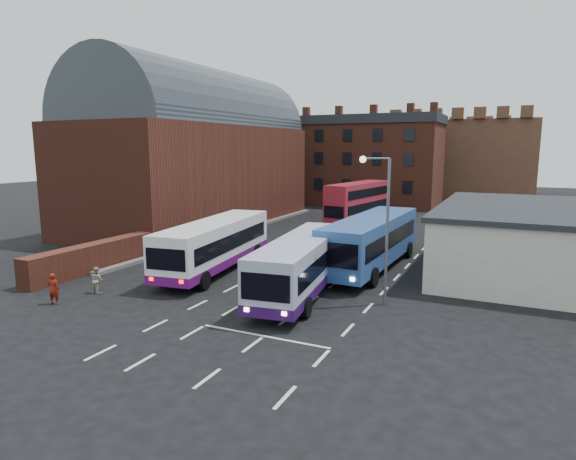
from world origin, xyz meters
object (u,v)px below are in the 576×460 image
at_px(bus_white_inbound, 302,261).
at_px(pedestrian_red, 53,289).
at_px(bus_red_double, 358,202).
at_px(bus_white_outbound, 215,242).
at_px(street_lamp, 382,217).
at_px(bus_blue, 372,239).
at_px(pedestrian_beige, 97,280).

relative_size(bus_white_inbound, pedestrian_red, 7.11).
bearing_deg(pedestrian_red, bus_red_double, -121.50).
height_order(bus_white_outbound, street_lamp, street_lamp).
bearing_deg(bus_white_outbound, bus_white_inbound, -25.31).
xyz_separation_m(bus_blue, pedestrian_red, (-12.69, -14.02, -1.22)).
distance_m(pedestrian_red, pedestrian_beige, 2.42).
distance_m(bus_red_double, pedestrian_red, 33.14).
height_order(street_lamp, pedestrian_red, street_lamp).
height_order(bus_white_inbound, bus_blue, bus_blue).
height_order(bus_blue, pedestrian_red, bus_blue).
bearing_deg(bus_blue, bus_red_double, -68.26).
bearing_deg(bus_white_outbound, bus_blue, 20.09).
bearing_deg(bus_red_double, bus_blue, 118.16).
bearing_deg(street_lamp, bus_white_inbound, 179.81).
distance_m(bus_blue, bus_red_double, 19.66).
bearing_deg(street_lamp, pedestrian_beige, -162.41).
bearing_deg(pedestrian_red, bus_white_outbound, -132.35).
xyz_separation_m(bus_white_inbound, street_lamp, (4.34, -0.01, 2.71)).
bearing_deg(bus_blue, pedestrian_red, 49.99).
bearing_deg(bus_red_double, street_lamp, 117.98).
relative_size(bus_white_outbound, bus_red_double, 1.11).
distance_m(bus_white_outbound, bus_blue, 10.19).
bearing_deg(pedestrian_beige, pedestrian_red, 93.44).
bearing_deg(bus_white_inbound, bus_white_outbound, -25.13).
xyz_separation_m(bus_blue, pedestrian_beige, (-12.21, -11.65, -1.30)).
relative_size(street_lamp, pedestrian_red, 4.63).
distance_m(bus_white_outbound, bus_white_inbound, 7.46).
relative_size(bus_red_double, pedestrian_beige, 7.51).
bearing_deg(bus_blue, bus_white_inbound, 76.74).
xyz_separation_m(bus_white_inbound, pedestrian_beige, (-10.28, -4.65, -1.09)).
height_order(bus_blue, bus_red_double, bus_red_double).
height_order(bus_white_outbound, bus_white_inbound, bus_white_outbound).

